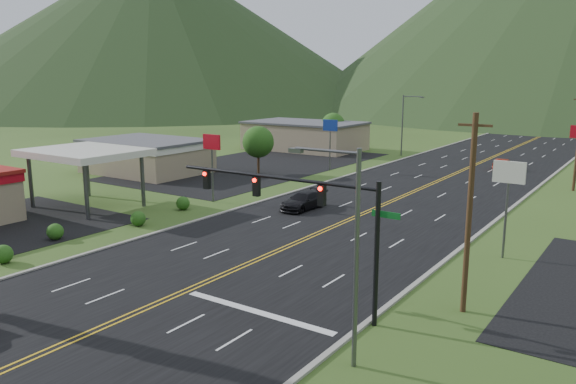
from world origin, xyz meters
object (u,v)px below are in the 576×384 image
Objects in this scene: traffic_signal at (304,206)px; streetlight_west at (404,121)px; car_dark_mid at (304,201)px; car_red_far at (503,164)px; streetlight_east at (350,244)px; gas_canopy at (85,154)px.

streetlight_west reaches higher than traffic_signal.
car_dark_mid is 1.24× the size of car_red_far.
car_dark_mid is (-11.67, 18.18, -4.57)m from traffic_signal.
car_red_far is at bearing 92.81° from traffic_signal.
car_dark_mid is (-16.37, 22.18, -4.42)m from streetlight_east.
streetlight_west is 1.72× the size of car_dark_mid.
traffic_signal is 6.17m from streetlight_east.
streetlight_east is at bearing -40.39° from traffic_signal.
car_red_far is at bearing 97.47° from streetlight_east.
streetlight_east is 2.14× the size of car_red_far.
traffic_signal is at bearing -54.46° from car_dark_mid.
car_dark_mid is at bearing 74.42° from car_red_far.
traffic_signal reaches higher than gas_canopy.
traffic_signal is at bearing -15.70° from gas_canopy.
traffic_signal is 22.08m from car_dark_mid.
streetlight_east is 35.28m from gas_canopy.
traffic_signal reaches higher than car_red_far.
traffic_signal is 1.31× the size of gas_canopy.
gas_canopy is at bearing 160.12° from streetlight_east.
streetlight_east is at bearing 97.64° from car_red_far.
streetlight_east is 1.72× the size of car_dark_mid.
gas_canopy reaches higher than car_dark_mid.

